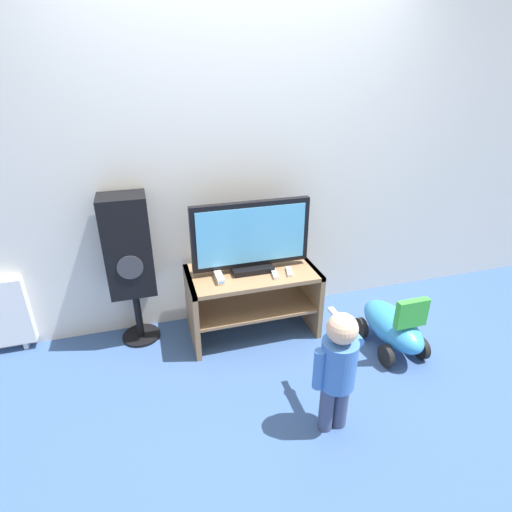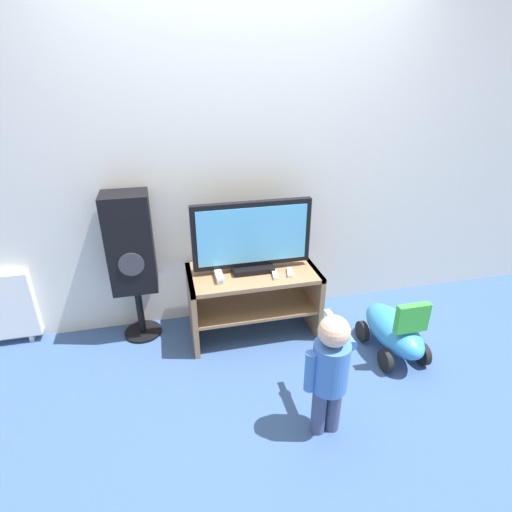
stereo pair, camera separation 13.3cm
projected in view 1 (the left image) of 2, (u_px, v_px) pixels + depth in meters
The scene contains 10 objects.
ground_plane at pixel (262, 349), 2.89m from camera, with size 16.00×16.00×0.00m, color #38568C.
wall_back at pixel (239, 153), 2.83m from camera, with size 10.00×0.06×2.60m.
tv_stand at pixel (252, 293), 2.96m from camera, with size 0.94×0.50×0.52m.
television at pixel (251, 238), 2.80m from camera, with size 0.85×0.20×0.52m.
game_console at pixel (219, 277), 2.75m from camera, with size 0.05×0.16×0.04m.
remote_primary at pixel (289, 272), 2.85m from camera, with size 0.07×0.13×0.03m.
remote_secondary at pixel (275, 274), 2.82m from camera, with size 0.05×0.13×0.03m.
child at pixel (338, 363), 2.10m from camera, with size 0.29×0.44×0.75m.
speaker_tower at pixel (128, 250), 2.71m from camera, with size 0.31×0.28×1.11m.
ride_on_toy at pixel (393, 326), 2.84m from camera, with size 0.32×0.61×0.49m.
Camera 1 is at (-0.70, -2.21, 1.86)m, focal length 28.00 mm.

